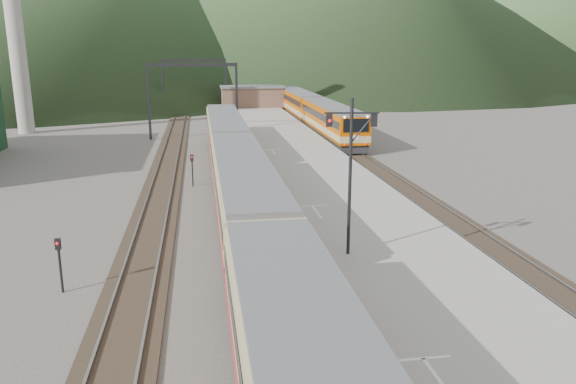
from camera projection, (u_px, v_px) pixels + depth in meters
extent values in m
cube|color=black|center=(228.00, 165.00, 46.85)|extent=(2.60, 200.00, 0.12)
cube|color=slate|center=(220.00, 164.00, 46.72)|extent=(0.10, 200.00, 0.14)
cube|color=slate|center=(237.00, 163.00, 46.93)|extent=(0.10, 200.00, 0.14)
cube|color=black|center=(167.00, 166.00, 46.11)|extent=(2.60, 200.00, 0.12)
cube|color=slate|center=(158.00, 165.00, 45.97)|extent=(0.10, 200.00, 0.14)
cube|color=slate|center=(176.00, 165.00, 46.19)|extent=(0.10, 200.00, 0.14)
cube|color=black|center=(361.00, 160.00, 48.57)|extent=(2.60, 200.00, 0.12)
cube|color=slate|center=(353.00, 160.00, 48.43)|extent=(0.10, 200.00, 0.14)
cube|color=slate|center=(370.00, 159.00, 48.65)|extent=(0.10, 200.00, 0.14)
cube|color=gray|center=(298.00, 162.00, 45.66)|extent=(8.00, 100.00, 1.00)
cube|color=black|center=(149.00, 102.00, 59.11)|extent=(0.25, 0.25, 8.00)
cube|color=black|center=(237.00, 101.00, 60.50)|extent=(0.25, 0.25, 8.00)
cube|color=black|center=(192.00, 65.00, 58.86)|extent=(9.30, 0.22, 0.35)
cube|color=black|center=(163.00, 86.00, 83.04)|extent=(0.25, 0.25, 8.00)
cube|color=black|center=(226.00, 86.00, 84.42)|extent=(0.25, 0.25, 8.00)
cube|color=black|center=(194.00, 60.00, 82.79)|extent=(9.30, 0.22, 0.35)
cube|color=brown|center=(252.00, 97.00, 83.47)|extent=(9.00, 4.00, 2.80)
cube|color=slate|center=(252.00, 87.00, 83.09)|extent=(9.40, 4.40, 0.30)
cone|color=#364B2A|center=(486.00, 7.00, 219.76)|extent=(160.00, 160.00, 50.00)
cube|color=tan|center=(244.00, 191.00, 29.94)|extent=(3.01, 20.21, 3.67)
cube|color=tan|center=(226.00, 134.00, 49.76)|extent=(3.01, 20.21, 3.67)
cube|color=#B04A00|center=(331.00, 122.00, 59.25)|extent=(2.86, 19.20, 3.49)
cube|color=#B04A00|center=(299.00, 104.00, 78.11)|extent=(2.86, 19.20, 3.49)
cylinder|color=black|center=(350.00, 178.00, 23.08)|extent=(0.14, 0.14, 6.57)
cube|color=black|center=(352.00, 113.00, 22.41)|extent=(2.19, 0.38, 0.07)
cube|color=black|center=(329.00, 121.00, 22.47)|extent=(0.27, 0.21, 0.50)
cube|color=black|center=(374.00, 120.00, 22.49)|extent=(0.27, 0.21, 0.50)
cylinder|color=black|center=(192.00, 172.00, 39.48)|extent=(0.10, 0.10, 2.00)
cube|color=black|center=(192.00, 158.00, 39.21)|extent=(0.24, 0.19, 0.45)
cylinder|color=black|center=(61.00, 269.00, 22.21)|extent=(0.10, 0.10, 2.00)
cube|color=black|center=(58.00, 244.00, 21.95)|extent=(0.23, 0.17, 0.45)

